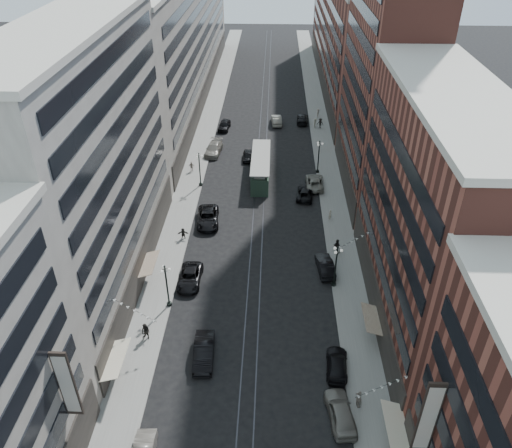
# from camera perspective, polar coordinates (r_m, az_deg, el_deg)

# --- Properties ---
(ground) EXTENTS (220.00, 220.00, 0.00)m
(ground) POSITION_cam_1_polar(r_m,az_deg,el_deg) (81.79, 0.56, 5.97)
(ground) COLOR black
(ground) RESTS_ON ground
(sidewalk_west) EXTENTS (4.00, 180.00, 0.15)m
(sidewalk_west) POSITION_cam_1_polar(r_m,az_deg,el_deg) (91.61, -6.24, 9.00)
(sidewalk_west) COLOR gray
(sidewalk_west) RESTS_ON ground
(sidewalk_east) EXTENTS (4.00, 180.00, 0.15)m
(sidewalk_east) POSITION_cam_1_polar(r_m,az_deg,el_deg) (91.17, 7.75, 8.76)
(sidewalk_east) COLOR gray
(sidewalk_east) RESTS_ON ground
(rail_west) EXTENTS (0.12, 180.00, 0.02)m
(rail_west) POSITION_cam_1_polar(r_m,az_deg,el_deg) (90.77, 0.29, 8.92)
(rail_west) COLOR #2D2D33
(rail_west) RESTS_ON ground
(rail_east) EXTENTS (0.12, 180.00, 0.02)m
(rail_east) POSITION_cam_1_polar(r_m,az_deg,el_deg) (90.74, 1.18, 8.90)
(rail_east) COLOR #2D2D33
(rail_east) RESTS_ON ground
(building_west_mid) EXTENTS (8.00, 36.00, 28.00)m
(building_west_mid) POSITION_cam_1_polar(r_m,az_deg,el_deg) (54.69, -18.39, 5.80)
(building_west_mid) COLOR #A59F92
(building_west_mid) RESTS_ON ground
(building_west_far) EXTENTS (8.00, 90.00, 26.00)m
(building_west_far) POSITION_cam_1_polar(r_m,az_deg,el_deg) (112.82, -8.11, 20.56)
(building_west_far) COLOR #A59F92
(building_west_far) RESTS_ON ground
(building_east_mid) EXTENTS (8.00, 30.00, 24.00)m
(building_east_mid) POSITION_cam_1_polar(r_m,az_deg,el_deg) (50.39, 19.27, 0.47)
(building_east_mid) COLOR brown
(building_east_mid) RESTS_ON ground
(building_east_tower) EXTENTS (8.00, 26.00, 42.00)m
(building_east_tower) POSITION_cam_1_polar(r_m,az_deg,el_deg) (72.09, 14.99, 18.96)
(building_east_tower) COLOR brown
(building_east_tower) RESTS_ON ground
(building_east_far) EXTENTS (8.00, 72.00, 24.00)m
(building_east_far) POSITION_cam_1_polar(r_m,az_deg,el_deg) (121.19, 9.86, 20.83)
(building_east_far) COLOR brown
(building_east_far) RESTS_ON ground
(lamppost_sw_far) EXTENTS (1.03, 1.14, 5.52)m
(lamppost_sw_far) POSITION_cam_1_polar(r_m,az_deg,el_deg) (54.52, -10.16, -6.82)
(lamppost_sw_far) COLOR black
(lamppost_sw_far) RESTS_ON sidewalk_west
(lamppost_sw_mid) EXTENTS (1.03, 1.14, 5.52)m
(lamppost_sw_mid) POSITION_cam_1_polar(r_m,az_deg,el_deg) (76.70, -6.46, 6.36)
(lamppost_sw_mid) COLOR black
(lamppost_sw_mid) RESTS_ON sidewalk_west
(lamppost_se_far) EXTENTS (1.03, 1.14, 5.52)m
(lamppost_se_far) POSITION_cam_1_polar(r_m,az_deg,el_deg) (56.97, 9.10, -4.65)
(lamppost_se_far) COLOR black
(lamppost_se_far) RESTS_ON sidewalk_east
(lamppost_se_mid) EXTENTS (1.03, 1.14, 5.52)m
(lamppost_se_mid) POSITION_cam_1_polar(r_m,az_deg,el_deg) (80.71, 7.17, 7.76)
(lamppost_se_mid) COLOR black
(lamppost_se_mid) RESTS_ON sidewalk_east
(streetcar) EXTENTS (2.87, 12.98, 3.59)m
(streetcar) POSITION_cam_1_polar(r_m,az_deg,el_deg) (79.50, 0.53, 6.45)
(streetcar) COLOR #253A2C
(streetcar) RESTS_ON ground
(car_2) EXTENTS (2.60, 5.52, 1.52)m
(car_2) POSITION_cam_1_polar(r_m,az_deg,el_deg) (58.76, -7.56, -6.04)
(car_2) COLOR black
(car_2) RESTS_ON ground
(car_4) EXTENTS (2.74, 5.42, 1.77)m
(car_4) POSITION_cam_1_polar(r_m,az_deg,el_deg) (46.27, 9.64, -20.43)
(car_4) COLOR slate
(car_4) RESTS_ON ground
(car_5) EXTENTS (2.15, 5.44, 1.76)m
(car_5) POSITION_cam_1_polar(r_m,az_deg,el_deg) (50.18, -5.99, -14.34)
(car_5) COLOR black
(car_5) RESTS_ON ground
(pedestrian_2) EXTENTS (1.07, 0.84, 1.93)m
(pedestrian_2) POSITION_cam_1_polar(r_m,az_deg,el_deg) (52.62, -12.49, -11.91)
(pedestrian_2) COLOR black
(pedestrian_2) RESTS_ON sidewalk_west
(pedestrian_4) EXTENTS (0.75, 1.21, 1.92)m
(pedestrian_4) POSITION_cam_1_polar(r_m,az_deg,el_deg) (47.06, 11.67, -19.01)
(pedestrian_4) COLOR gray
(pedestrian_4) RESTS_ON sidewalk_east
(car_7) EXTENTS (3.38, 6.46, 1.74)m
(car_7) POSITION_cam_1_polar(r_m,az_deg,el_deg) (68.67, -5.52, 0.74)
(car_7) COLOR black
(car_7) RESTS_ON ground
(car_8) EXTENTS (3.07, 6.33, 1.77)m
(car_8) POSITION_cam_1_polar(r_m,az_deg,el_deg) (87.93, -4.86, 8.57)
(car_8) COLOR gray
(car_8) RESTS_ON ground
(car_9) EXTENTS (2.38, 5.04, 1.66)m
(car_9) POSITION_cam_1_polar(r_m,az_deg,el_deg) (97.66, -3.65, 11.22)
(car_9) COLOR black
(car_9) RESTS_ON ground
(car_10) EXTENTS (2.27, 5.11, 1.63)m
(car_10) POSITION_cam_1_polar(r_m,az_deg,el_deg) (60.39, 7.91, -4.75)
(car_10) COLOR black
(car_10) RESTS_ON ground
(car_11) EXTENTS (2.75, 5.79, 1.60)m
(car_11) POSITION_cam_1_polar(r_m,az_deg,el_deg) (77.64, 6.70, 4.78)
(car_11) COLOR gray
(car_11) RESTS_ON ground
(car_12) EXTENTS (2.53, 5.49, 1.56)m
(car_12) POSITION_cam_1_polar(r_m,az_deg,el_deg) (100.98, 5.33, 11.89)
(car_12) COLOR black
(car_12) RESTS_ON ground
(car_13) EXTENTS (1.72, 4.15, 1.40)m
(car_13) POSITION_cam_1_polar(r_m,az_deg,el_deg) (85.48, -0.96, 7.78)
(car_13) COLOR black
(car_13) RESTS_ON ground
(car_14) EXTENTS (2.17, 5.33, 1.72)m
(car_14) POSITION_cam_1_polar(r_m,az_deg,el_deg) (99.83, 2.36, 11.79)
(car_14) COLOR gray
(car_14) RESTS_ON ground
(pedestrian_5) EXTENTS (1.45, 0.53, 1.53)m
(pedestrian_5) POSITION_cam_1_polar(r_m,az_deg,el_deg) (65.80, -8.33, -1.07)
(pedestrian_5) COLOR black
(pedestrian_5) RESTS_ON sidewalk_west
(pedestrian_6) EXTENTS (0.99, 0.48, 1.66)m
(pedestrian_6) POSITION_cam_1_polar(r_m,az_deg,el_deg) (82.03, -7.36, 6.53)
(pedestrian_6) COLOR gray
(pedestrian_6) RESTS_ON sidewalk_west
(pedestrian_7) EXTENTS (1.08, 0.96, 1.95)m
(pedestrian_7) POSITION_cam_1_polar(r_m,az_deg,el_deg) (63.30, 9.22, -2.49)
(pedestrian_7) COLOR black
(pedestrian_7) RESTS_ON sidewalk_east
(pedestrian_8) EXTENTS (0.66, 0.64, 1.53)m
(pedestrian_8) POSITION_cam_1_polar(r_m,az_deg,el_deg) (69.65, 8.45, 1.07)
(pedestrian_8) COLOR beige
(pedestrian_8) RESTS_ON sidewalk_east
(pedestrian_9) EXTENTS (1.35, 0.82, 1.95)m
(pedestrian_9) POSITION_cam_1_polar(r_m,az_deg,el_deg) (98.29, 7.35, 11.35)
(pedestrian_9) COLOR black
(pedestrian_9) RESTS_ON sidewalk_east
(car_extra_0) EXTENTS (2.92, 5.33, 1.42)m
(car_extra_0) POSITION_cam_1_polar(r_m,az_deg,el_deg) (74.76, 5.62, 3.55)
(car_extra_0) COLOR black
(car_extra_0) RESTS_ON ground
(car_extra_1) EXTENTS (2.39, 5.00, 1.41)m
(car_extra_1) POSITION_cam_1_polar(r_m,az_deg,el_deg) (49.77, 9.22, -15.51)
(car_extra_1) COLOR black
(car_extra_1) RESTS_ON ground
(pedestrian_extra_0) EXTENTS (0.89, 1.25, 1.78)m
(pedestrian_extra_0) POSITION_cam_1_polar(r_m,az_deg,el_deg) (98.54, 6.78, 11.40)
(pedestrian_extra_0) COLOR #A7A08A
(pedestrian_extra_0) RESTS_ON sidewalk_east
(pedestrian_extra_2) EXTENTS (0.84, 1.22, 1.75)m
(pedestrian_extra_2) POSITION_cam_1_polar(r_m,az_deg,el_deg) (103.58, 7.11, 12.49)
(pedestrian_extra_2) COLOR #B4A595
(pedestrian_extra_2) RESTS_ON sidewalk_east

